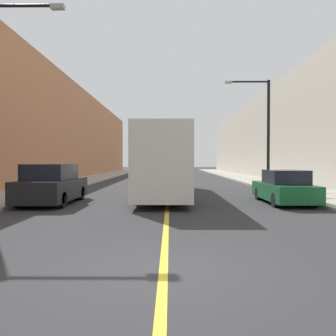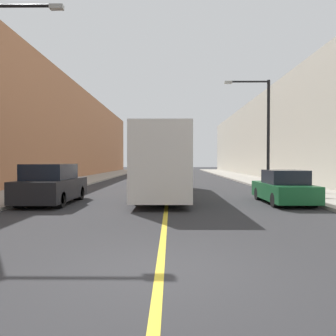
% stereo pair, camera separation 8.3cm
% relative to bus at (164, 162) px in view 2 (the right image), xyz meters
% --- Properties ---
extents(ground_plane, '(200.00, 200.00, 0.00)m').
position_rel_bus_xyz_m(ground_plane, '(0.22, -13.01, -1.90)').
color(ground_plane, '#2D2D30').
extents(sidewalk_left, '(3.85, 72.00, 0.14)m').
position_rel_bus_xyz_m(sidewalk_left, '(-8.14, 16.99, -1.83)').
color(sidewalk_left, '#9E998E').
rests_on(sidewalk_left, ground).
extents(sidewalk_right, '(3.85, 72.00, 0.14)m').
position_rel_bus_xyz_m(sidewalk_right, '(8.58, 16.99, -1.83)').
color(sidewalk_right, '#9E998E').
rests_on(sidewalk_right, ground).
extents(building_row_left, '(4.00, 72.00, 10.63)m').
position_rel_bus_xyz_m(building_row_left, '(-12.07, 16.99, 3.42)').
color(building_row_left, '#B2724C').
rests_on(building_row_left, ground).
extents(building_row_right, '(4.00, 72.00, 9.61)m').
position_rel_bus_xyz_m(building_row_right, '(12.51, 16.99, 2.91)').
color(building_row_right, '#B7B2A3').
rests_on(building_row_right, ground).
extents(road_center_line, '(0.16, 72.00, 0.01)m').
position_rel_bus_xyz_m(road_center_line, '(0.22, 16.99, -1.89)').
color(road_center_line, gold).
rests_on(road_center_line, ground).
extents(bus, '(2.50, 12.69, 3.56)m').
position_rel_bus_xyz_m(bus, '(0.00, 0.00, 0.00)').
color(bus, silver).
rests_on(bus, ground).
extents(parked_suv_left, '(2.03, 4.68, 1.82)m').
position_rel_bus_xyz_m(parked_suv_left, '(-5.07, -3.77, -1.05)').
color(parked_suv_left, black).
rests_on(parked_suv_left, ground).
extents(car_right_near, '(1.84, 4.34, 1.55)m').
position_rel_bus_xyz_m(car_right_near, '(5.60, -3.61, -1.20)').
color(car_right_near, '#145128').
rests_on(car_right_near, ground).
extents(street_lamp_right, '(3.06, 0.24, 7.24)m').
position_rel_bus_xyz_m(street_lamp_right, '(6.66, 3.40, 2.45)').
color(street_lamp_right, black).
rests_on(street_lamp_right, sidewalk_right).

